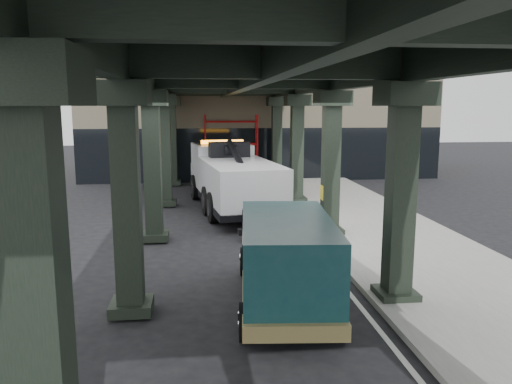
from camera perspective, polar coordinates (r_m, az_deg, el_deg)
ground at (r=15.35m, az=0.76°, el=-7.24°), size 90.00×90.00×0.00m
sidewalk at (r=18.28m, az=14.13°, el=-4.50°), size 5.00×40.00×0.15m
lane_stripe at (r=17.52m, az=5.47°, el=-5.10°), size 0.12×38.00×0.01m
viaduct at (r=16.64m, az=-1.49°, el=13.12°), size 7.40×32.00×6.40m
building at (r=34.77m, az=-0.13°, el=8.99°), size 22.00×10.00×8.00m
scaffolding at (r=29.35m, az=-2.86°, el=5.13°), size 3.08×0.88×4.00m
tow_truck at (r=21.93m, az=-2.87°, el=1.92°), size 3.78×9.57×3.06m
towed_van at (r=11.27m, az=3.41°, el=-7.59°), size 2.47×5.35×2.11m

